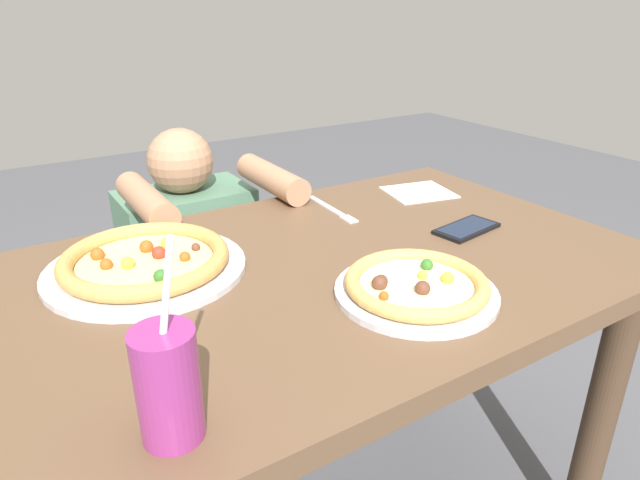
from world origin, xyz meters
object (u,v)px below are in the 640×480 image
object	(u,v)px
pizza_near	(416,286)
cell_phone	(467,228)
drink_cup_colored	(168,385)
pizza_far	(145,262)
fork	(333,210)
diner_seated	(194,288)

from	to	relation	value
pizza_near	cell_phone	bearing A→B (deg)	29.11
pizza_near	drink_cup_colored	xyz separation A→B (m)	(-0.45, -0.10, 0.05)
pizza_far	cell_phone	world-z (taller)	pizza_far
drink_cup_colored	fork	bearing A→B (deg)	42.44
drink_cup_colored	diner_seated	size ratio (longest dim) A/B	0.27
cell_phone	pizza_far	bearing A→B (deg)	164.86
pizza_near	drink_cup_colored	bearing A→B (deg)	-167.60
pizza_far	diner_seated	xyz separation A→B (m)	(0.25, 0.51, -0.36)
pizza_far	pizza_near	bearing A→B (deg)	-42.93
cell_phone	diner_seated	xyz separation A→B (m)	(-0.40, 0.68, -0.34)
pizza_far	diner_seated	distance (m)	0.67
fork	cell_phone	bearing A→B (deg)	-54.99
cell_phone	diner_seated	world-z (taller)	diner_seated
cell_phone	fork	bearing A→B (deg)	125.01
pizza_far	fork	world-z (taller)	pizza_far
pizza_far	drink_cup_colored	bearing A→B (deg)	-102.26
fork	diner_seated	size ratio (longest dim) A/B	0.23
pizza_far	drink_cup_colored	xyz separation A→B (m)	(-0.09, -0.43, 0.05)
drink_cup_colored	cell_phone	distance (m)	0.79
fork	diner_seated	xyz separation A→B (m)	(-0.22, 0.43, -0.34)
pizza_near	cell_phone	world-z (taller)	pizza_near
pizza_far	cell_phone	xyz separation A→B (m)	(0.65, -0.17, -0.02)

